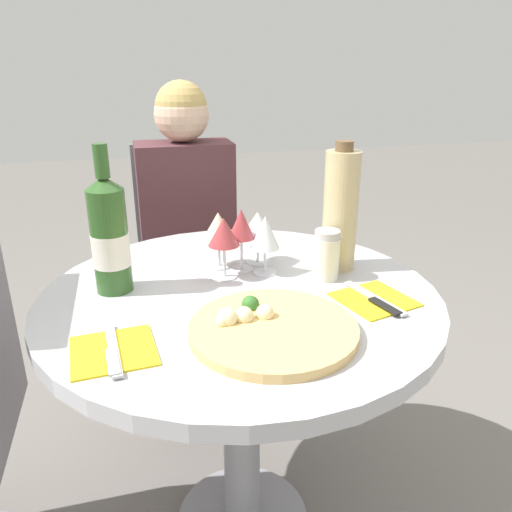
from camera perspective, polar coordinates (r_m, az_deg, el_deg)
The scene contains 14 objects.
dining_table at distance 1.22m, azimuth -1.80°, elevation -9.48°, with size 0.92×0.92×0.72m.
chair_behind_diner at distance 2.00m, azimuth -7.81°, elevation -1.54°, with size 0.36×0.36×0.93m.
seated_diner at distance 1.84m, azimuth -7.39°, elevation -0.70°, with size 0.34×0.40×1.16m.
pizza_large at distance 0.98m, azimuth 1.64°, elevation -8.22°, with size 0.33×0.33×0.05m.
wine_bottle at distance 1.16m, azimuth -16.39°, elevation 2.17°, with size 0.08×0.08×0.34m.
tall_carafe at distance 1.25m, azimuth 9.62°, elevation 5.16°, with size 0.09×0.09×0.32m.
sugar_shaker at distance 1.21m, azimuth 8.04°, elevation 0.11°, with size 0.06×0.06×0.12m.
wine_glass_front_right at distance 1.22m, azimuth 1.05°, elevation 2.61°, with size 0.07×0.07×0.15m.
wine_glass_center at distance 1.23m, azimuth -1.69°, elevation 3.49°, with size 0.07×0.07×0.16m.
wine_glass_front_left at distance 1.19m, azimuth -3.70°, elevation 2.62°, with size 0.08×0.08×0.15m.
wine_glass_back_right at distance 1.28m, azimuth 0.18°, elevation 3.60°, with size 0.08×0.08×0.14m.
wine_glass_back_left at distance 1.26m, azimuth -4.33°, elevation 3.32°, with size 0.08×0.08×0.15m.
place_setting_left at distance 0.96m, azimuth -16.00°, elevation -10.42°, with size 0.16×0.19×0.01m.
place_setting_right at distance 1.14m, azimuth 13.43°, elevation -4.87°, with size 0.18×0.19×0.01m.
Camera 1 is at (-0.23, -1.02, 1.22)m, focal length 35.00 mm.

